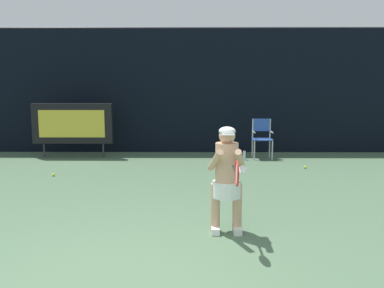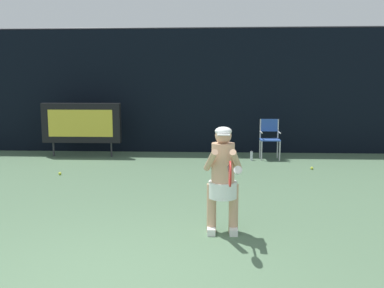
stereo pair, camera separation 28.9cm
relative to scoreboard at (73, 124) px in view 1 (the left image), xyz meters
The scene contains 8 objects.
backdrop_screen 2.92m from the scoreboard, 20.78° to the left, with size 18.00×0.12×3.66m.
scoreboard is the anchor object (origin of this frame).
umpire_chair 5.21m from the scoreboard, ahead, with size 0.52×0.44×1.08m.
water_bottle 4.78m from the scoreboard, ahead, with size 0.07×0.07×0.27m.
tennis_player 6.96m from the scoreboard, 56.89° to the right, with size 0.53×0.60×1.46m.
tennis_racket 7.55m from the scoreboard, 59.16° to the right, with size 0.03×0.60×0.31m.
tennis_ball_loose 2.56m from the scoreboard, 84.29° to the right, with size 0.07×0.07×0.07m.
tennis_ball_spare 6.28m from the scoreboard, 13.90° to the right, with size 0.07×0.07×0.07m.
Camera 1 is at (0.77, -3.77, 2.02)m, focal length 38.62 mm.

